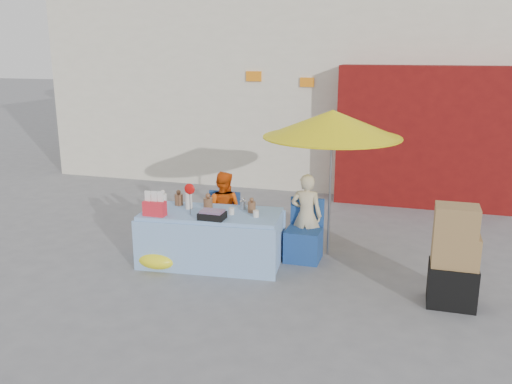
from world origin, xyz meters
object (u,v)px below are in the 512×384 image
(market_table, at_px, (211,237))
(chair_right, at_px, (304,242))
(box_stack, at_px, (454,260))
(umbrella, at_px, (332,124))
(vendor_orange, at_px, (223,210))
(vendor_beige, at_px, (306,216))
(chair_left, at_px, (220,234))

(market_table, xyz_separation_m, chair_right, (1.20, 0.50, -0.12))
(market_table, bearing_deg, box_stack, -12.57)
(market_table, distance_m, umbrella, 2.27)
(chair_right, xyz_separation_m, box_stack, (1.93, -0.88, 0.30))
(chair_right, distance_m, vendor_orange, 1.30)
(market_table, bearing_deg, vendor_orange, 89.14)
(chair_right, bearing_deg, vendor_orange, 173.86)
(vendor_beige, relative_size, box_stack, 1.01)
(chair_left, xyz_separation_m, chair_right, (1.25, 0.00, 0.00))
(chair_right, bearing_deg, market_table, -157.21)
(vendor_beige, bearing_deg, umbrella, -153.45)
(market_table, xyz_separation_m, vendor_orange, (-0.05, 0.64, 0.20))
(market_table, bearing_deg, chair_left, 90.42)
(vendor_beige, bearing_deg, market_table, 28.03)
(market_table, height_order, umbrella, umbrella)
(chair_right, relative_size, vendor_beige, 0.70)
(market_table, xyz_separation_m, vendor_beige, (1.20, 0.64, 0.23))
(vendor_beige, bearing_deg, box_stack, 152.23)
(chair_right, height_order, box_stack, box_stack)
(vendor_orange, xyz_separation_m, box_stack, (3.18, -1.01, -0.03))
(chair_right, bearing_deg, umbrella, 43.44)
(chair_right, bearing_deg, box_stack, -24.55)
(umbrella, distance_m, box_stack, 2.41)
(chair_right, distance_m, vendor_beige, 0.38)
(vendor_orange, height_order, box_stack, box_stack)
(vendor_orange, relative_size, box_stack, 0.97)
(box_stack, bearing_deg, vendor_beige, 152.25)
(chair_right, relative_size, vendor_orange, 0.73)
(chair_right, height_order, vendor_beige, vendor_beige)
(market_table, relative_size, vendor_orange, 1.72)
(vendor_beige, distance_m, box_stack, 2.18)
(umbrella, height_order, box_stack, umbrella)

